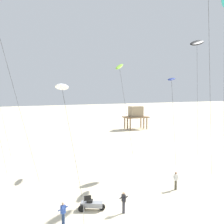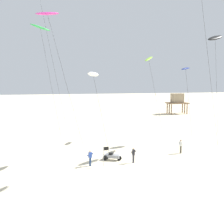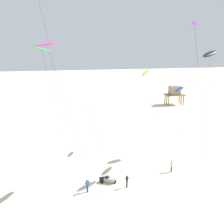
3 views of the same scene
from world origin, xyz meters
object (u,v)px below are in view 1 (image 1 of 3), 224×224
at_px(marker_flag, 86,204).
at_px(kite_black, 197,43).
at_px(kite_white, 62,87).
at_px(kite_flyer_furthest, 124,202).
at_px(kite_navy, 172,80).
at_px(kite_flyer_middle, 63,213).
at_px(beach_buggy, 91,205).
at_px(kite_flyer_nearest, 176,180).
at_px(stilt_house, 136,113).
at_px(kite_lime, 119,67).

bearing_deg(marker_flag, kite_black, 32.58).
xyz_separation_m(kite_white, marker_flag, (0.67, -3.41, -8.06)).
distance_m(kite_white, marker_flag, 8.78).
xyz_separation_m(kite_flyer_furthest, marker_flag, (-3.28, -0.74, 0.60)).
distance_m(kite_black, kite_navy, 8.95).
relative_size(kite_flyer_middle, beach_buggy, 0.80).
height_order(kite_white, marker_flag, kite_white).
xyz_separation_m(kite_black, kite_flyer_nearest, (-8.95, -8.53, -14.10)).
height_order(kite_flyer_nearest, beach_buggy, kite_flyer_nearest).
bearing_deg(kite_navy, kite_black, 31.70).
distance_m(kite_white, stilt_house, 46.41).
distance_m(kite_flyer_furthest, beach_buggy, 2.63).
xyz_separation_m(stilt_house, beach_buggy, (-24.57, -38.74, -3.06)).
bearing_deg(marker_flag, kite_flyer_middle, 160.95).
xyz_separation_m(kite_black, beach_buggy, (-17.80, -9.84, -14.57)).
height_order(kite_black, kite_flyer_nearest, kite_black).
bearing_deg(kite_lime, kite_flyer_middle, -127.29).
bearing_deg(kite_black, kite_flyer_furthest, -144.05).
relative_size(kite_flyer_furthest, stilt_house, 0.32).
height_order(kite_white, beach_buggy, kite_white).
relative_size(kite_navy, beach_buggy, 5.13).
xyz_separation_m(kite_flyer_nearest, kite_flyer_middle, (-11.55, -3.11, 0.00)).
bearing_deg(marker_flag, kite_white, 101.17).
xyz_separation_m(kite_navy, stilt_house, (13.26, 32.90, -6.82)).
bearing_deg(kite_navy, kite_flyer_middle, -151.41).
xyz_separation_m(kite_lime, kite_flyer_middle, (-11.11, -14.59, -11.03)).
height_order(kite_lime, kite_black, kite_black).
bearing_deg(kite_navy, kite_lime, 112.67).
height_order(kite_white, kite_flyer_nearest, kite_white).
bearing_deg(kite_black, kite_lime, 162.61).
height_order(kite_black, kite_flyer_middle, kite_black).
bearing_deg(kite_white, kite_flyer_middle, -105.51).
bearing_deg(stilt_house, kite_flyer_nearest, -112.79).
xyz_separation_m(kite_black, marker_flag, (-19.02, -12.15, -13.51)).
bearing_deg(kite_flyer_furthest, kite_black, 35.95).
bearing_deg(beach_buggy, kite_flyer_nearest, 8.45).
height_order(kite_black, marker_flag, kite_black).
bearing_deg(kite_flyer_nearest, kite_flyer_furthest, -156.98).
distance_m(stilt_house, marker_flag, 48.52).
height_order(kite_black, kite_navy, kite_black).
relative_size(kite_black, kite_white, 1.58).
bearing_deg(marker_flag, kite_flyer_furthest, 12.69).
xyz_separation_m(kite_lime, kite_flyer_nearest, (0.44, -11.47, -11.03)).
bearing_deg(kite_flyer_furthest, kite_lime, 66.15).
height_order(kite_navy, beach_buggy, kite_navy).
height_order(kite_flyer_furthest, marker_flag, marker_flag).
distance_m(kite_black, stilt_house, 31.83).
distance_m(kite_black, kite_white, 22.23).
bearing_deg(kite_flyer_nearest, kite_flyer_middle, -164.91).
bearing_deg(kite_flyer_nearest, kite_white, -178.85).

